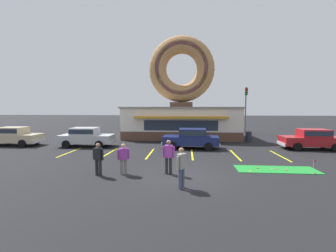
# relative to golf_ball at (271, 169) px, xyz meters

# --- Properties ---
(ground_plane) EXTENTS (160.00, 160.00, 0.00)m
(ground_plane) POSITION_rel_golf_ball_xyz_m (-4.82, -1.42, -0.05)
(ground_plane) COLOR black
(donut_shop_building) EXTENTS (12.30, 6.75, 10.96)m
(donut_shop_building) POSITION_rel_golf_ball_xyz_m (-5.11, 12.52, 3.69)
(donut_shop_building) COLOR brown
(donut_shop_building) RESTS_ON ground
(putting_mat) EXTENTS (4.19, 1.45, 0.03)m
(putting_mat) POSITION_rel_golf_ball_xyz_m (0.24, -0.02, -0.04)
(putting_mat) COLOR #1E842D
(putting_mat) RESTS_ON ground
(mini_donut_near_left) EXTENTS (0.13, 0.13, 0.04)m
(mini_donut_near_left) POSITION_rel_golf_ball_xyz_m (-1.27, -0.61, -0.00)
(mini_donut_near_left) COLOR #E5C666
(mini_donut_near_left) RESTS_ON putting_mat
(mini_donut_near_right) EXTENTS (0.13, 0.13, 0.04)m
(mini_donut_near_right) POSITION_rel_golf_ball_xyz_m (1.86, -0.63, -0.00)
(mini_donut_near_right) COLOR #A5724C
(mini_donut_near_right) RESTS_ON putting_mat
(mini_donut_mid_left) EXTENTS (0.13, 0.13, 0.04)m
(mini_donut_mid_left) POSITION_rel_golf_ball_xyz_m (0.23, 0.04, -0.00)
(mini_donut_mid_left) COLOR #D8667F
(mini_donut_mid_left) RESTS_ON putting_mat
(mini_donut_mid_centre) EXTENTS (0.13, 0.13, 0.04)m
(mini_donut_mid_centre) POSITION_rel_golf_ball_xyz_m (-0.71, 0.08, -0.00)
(mini_donut_mid_centre) COLOR brown
(mini_donut_mid_centre) RESTS_ON putting_mat
(mini_donut_mid_right) EXTENTS (0.13, 0.13, 0.04)m
(mini_donut_mid_right) POSITION_rel_golf_ball_xyz_m (0.68, -0.16, -0.00)
(mini_donut_mid_right) COLOR #D8667F
(mini_donut_mid_right) RESTS_ON putting_mat
(golf_ball) EXTENTS (0.04, 0.04, 0.04)m
(golf_ball) POSITION_rel_golf_ball_xyz_m (0.00, 0.00, 0.00)
(golf_ball) COLOR white
(golf_ball) RESTS_ON putting_mat
(putting_flag_pin) EXTENTS (0.13, 0.01, 0.55)m
(putting_flag_pin) POSITION_rel_golf_ball_xyz_m (2.12, -0.08, 0.39)
(putting_flag_pin) COLOR silver
(putting_flag_pin) RESTS_ON putting_mat
(car_champagne) EXTENTS (4.58, 2.01, 1.60)m
(car_champagne) POSITION_rel_golf_ball_xyz_m (-19.49, 6.06, 0.82)
(car_champagne) COLOR #BCAD89
(car_champagne) RESTS_ON ground
(car_navy) EXTENTS (4.61, 2.09, 1.60)m
(car_navy) POSITION_rel_golf_ball_xyz_m (-4.15, 5.87, 0.82)
(car_navy) COLOR navy
(car_navy) RESTS_ON ground
(car_red) EXTENTS (4.60, 2.07, 1.60)m
(car_red) POSITION_rel_golf_ball_xyz_m (5.33, 6.25, 0.82)
(car_red) COLOR maroon
(car_red) RESTS_ON ground
(car_silver) EXTENTS (4.61, 2.08, 1.60)m
(car_silver) POSITION_rel_golf_ball_xyz_m (-13.01, 6.05, 0.82)
(car_silver) COLOR #B2B5BA
(car_silver) RESTS_ON ground
(pedestrian_blue_sweater_man) EXTENTS (0.40, 0.52, 1.69)m
(pedestrian_blue_sweater_man) POSITION_rel_golf_ball_xyz_m (-4.75, -3.16, 0.89)
(pedestrian_blue_sweater_man) COLOR #474C66
(pedestrian_blue_sweater_man) RESTS_ON ground
(pedestrian_hooded_kid) EXTENTS (0.58, 0.32, 1.60)m
(pedestrian_hooded_kid) POSITION_rel_golf_ball_xyz_m (-8.82, -1.74, 0.83)
(pedestrian_hooded_kid) COLOR #232328
(pedestrian_hooded_kid) RESTS_ON ground
(pedestrian_leather_jacket_man) EXTENTS (0.60, 0.24, 1.71)m
(pedestrian_leather_jacket_man) POSITION_rel_golf_ball_xyz_m (-5.43, -1.23, 0.90)
(pedestrian_leather_jacket_man) COLOR #232328
(pedestrian_leather_jacket_man) RESTS_ON ground
(pedestrian_clipboard_woman) EXTENTS (0.54, 0.39, 1.54)m
(pedestrian_clipboard_woman) POSITION_rel_golf_ball_xyz_m (-7.65, -1.46, 0.79)
(pedestrian_clipboard_woman) COLOR slate
(pedestrian_clipboard_woman) RESTS_ON ground
(trash_bin) EXTENTS (0.57, 0.57, 0.97)m
(trash_bin) POSITION_rel_golf_ball_xyz_m (1.45, 9.87, 0.45)
(trash_bin) COLOR #232833
(trash_bin) RESTS_ON ground
(traffic_light_pole) EXTENTS (0.28, 0.47, 5.80)m
(traffic_light_pole) POSITION_rel_golf_ball_xyz_m (2.82, 16.55, 3.66)
(traffic_light_pole) COLOR #595B60
(traffic_light_pole) RESTS_ON ground
(parking_stripe_far_left) EXTENTS (0.12, 3.60, 0.01)m
(parking_stripe_far_left) POSITION_rel_golf_ball_xyz_m (-13.14, 3.58, -0.05)
(parking_stripe_far_left) COLOR yellow
(parking_stripe_far_left) RESTS_ON ground
(parking_stripe_left) EXTENTS (0.12, 3.60, 0.01)m
(parking_stripe_left) POSITION_rel_golf_ball_xyz_m (-10.14, 3.58, -0.05)
(parking_stripe_left) COLOR yellow
(parking_stripe_left) RESTS_ON ground
(parking_stripe_mid_left) EXTENTS (0.12, 3.60, 0.01)m
(parking_stripe_mid_left) POSITION_rel_golf_ball_xyz_m (-7.14, 3.58, -0.05)
(parking_stripe_mid_left) COLOR yellow
(parking_stripe_mid_left) RESTS_ON ground
(parking_stripe_centre) EXTENTS (0.12, 3.60, 0.01)m
(parking_stripe_centre) POSITION_rel_golf_ball_xyz_m (-4.14, 3.58, -0.05)
(parking_stripe_centre) COLOR yellow
(parking_stripe_centre) RESTS_ON ground
(parking_stripe_mid_right) EXTENTS (0.12, 3.60, 0.01)m
(parking_stripe_mid_right) POSITION_rel_golf_ball_xyz_m (-1.14, 3.58, -0.05)
(parking_stripe_mid_right) COLOR yellow
(parking_stripe_mid_right) RESTS_ON ground
(parking_stripe_right) EXTENTS (0.12, 3.60, 0.01)m
(parking_stripe_right) POSITION_rel_golf_ball_xyz_m (1.86, 3.58, -0.05)
(parking_stripe_right) COLOR yellow
(parking_stripe_right) RESTS_ON ground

